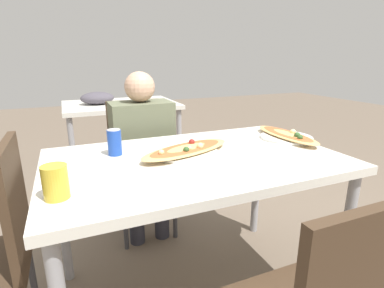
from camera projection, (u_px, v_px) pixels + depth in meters
name	position (u px, v px, depth m)	size (l,w,h in m)	color
dining_table	(196.00, 171.00, 1.43)	(1.36, 0.84, 0.76)	silver
chair_far_seated	(140.00, 160.00, 2.11)	(0.40, 0.40, 0.92)	#3F2D1E
person_seated	(143.00, 144.00, 1.96)	(0.39, 0.27, 1.13)	#2D2D38
pizza_main	(187.00, 150.00, 1.45)	(0.54, 0.34, 0.06)	white
soda_can	(115.00, 142.00, 1.42)	(0.07, 0.07, 0.12)	#1E47B2
drink_glass	(55.00, 182.00, 0.99)	(0.08, 0.08, 0.11)	gold
pizza_second	(287.00, 136.00, 1.71)	(0.29, 0.48, 0.06)	white
background_table	(117.00, 109.00, 3.03)	(1.10, 0.80, 0.88)	silver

